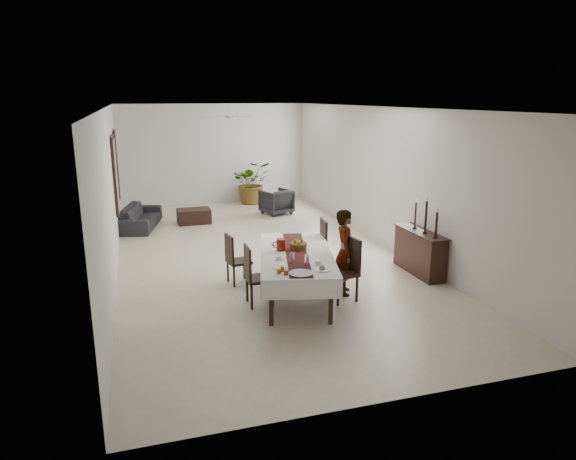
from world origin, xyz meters
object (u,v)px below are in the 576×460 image
Objects in this scene: woman at (345,252)px; sideboard_body at (419,253)px; dining_table_top at (296,255)px; red_pitcher at (281,245)px; sofa at (141,217)px.

sideboard_body is (1.85, 0.57, -0.35)m from woman.
sideboard_body is (2.71, 0.45, -0.34)m from dining_table_top.
red_pitcher is at bearing 149.04° from dining_table_top.
red_pitcher is at bearing -144.72° from sofa.
woman is 6.90m from sofa.
dining_table_top is at bearing -143.65° from sofa.
sideboard_body is at bearing -53.12° from woman.
red_pitcher is (-0.22, 0.22, 0.14)m from dining_table_top.
sofa is at bearing 133.83° from sideboard_body.
dining_table_top is 0.87m from woman.
woman reaches higher than red_pitcher.
red_pitcher reaches higher than sideboard_body.
woman is at bearing 5.85° from dining_table_top.
sideboard_body is at bearing -122.86° from sofa.
dining_table_top is 0.34m from red_pitcher.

